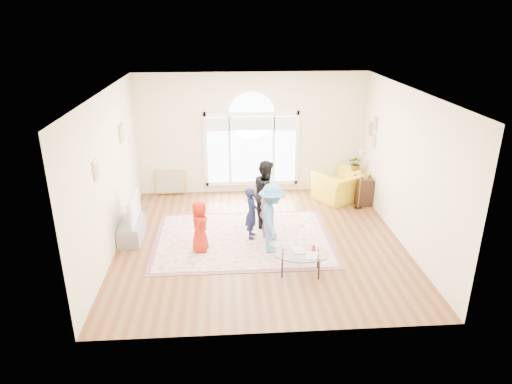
{
  "coord_description": "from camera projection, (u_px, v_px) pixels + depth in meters",
  "views": [
    {
      "loc": [
        -0.69,
        -8.69,
        4.58
      ],
      "look_at": [
        -0.07,
        0.3,
        1.03
      ],
      "focal_mm": 32.0,
      "sensor_mm": 36.0,
      "label": 1
    }
  ],
  "objects": [
    {
      "name": "tv_console",
      "position": [
        132.0,
        230.0,
        9.81
      ],
      "size": [
        0.45,
        1.0,
        0.42
      ],
      "primitive_type": "cube",
      "color": "gray",
      "rests_on": "ground"
    },
    {
      "name": "side_cabinet",
      "position": [
        363.0,
        191.0,
        11.62
      ],
      "size": [
        0.4,
        0.5,
        0.7
      ],
      "primitive_type": "cube",
      "color": "black",
      "rests_on": "ground"
    },
    {
      "name": "coffee_table",
      "position": [
        301.0,
        254.0,
        8.46
      ],
      "size": [
        1.14,
        0.83,
        0.54
      ],
      "rotation": [
        0.0,
        0.0,
        -0.15
      ],
      "color": "silver",
      "rests_on": "ground"
    },
    {
      "name": "armchair",
      "position": [
        340.0,
        186.0,
        11.83
      ],
      "size": [
        1.55,
        1.5,
        0.77
      ],
      "primitive_type": "imported",
      "rotation": [
        0.0,
        0.0,
        3.7
      ],
      "color": "yellow",
      "rests_on": "ground"
    },
    {
      "name": "room_shell",
      "position": [
        252.0,
        137.0,
        11.84
      ],
      "size": [
        6.0,
        6.0,
        6.0
      ],
      "color": "#F6ECBD",
      "rests_on": "ground"
    },
    {
      "name": "area_rug",
      "position": [
        243.0,
        239.0,
        9.88
      ],
      "size": [
        3.6,
        2.6,
        0.02
      ],
      "primitive_type": "cube",
      "color": "beige",
      "rests_on": "ground"
    },
    {
      "name": "child_navy",
      "position": [
        252.0,
        213.0,
        9.74
      ],
      "size": [
        0.31,
        0.44,
        1.14
      ],
      "primitive_type": "imported",
      "rotation": [
        0.0,
        0.0,
        1.46
      ],
      "color": "#151A3C",
      "rests_on": "area_rug"
    },
    {
      "name": "television",
      "position": [
        130.0,
        209.0,
        9.63
      ],
      "size": [
        0.17,
        1.01,
        0.58
      ],
      "color": "black",
      "rests_on": "tv_console"
    },
    {
      "name": "ground",
      "position": [
        260.0,
        241.0,
        9.79
      ],
      "size": [
        6.0,
        6.0,
        0.0
      ],
      "primitive_type": "plane",
      "color": "brown",
      "rests_on": "ground"
    },
    {
      "name": "child_red",
      "position": [
        200.0,
        226.0,
        9.2
      ],
      "size": [
        0.4,
        0.56,
        1.08
      ],
      "primitive_type": "imported",
      "rotation": [
        0.0,
        0.0,
        1.45
      ],
      "color": "red",
      "rests_on": "area_rug"
    },
    {
      "name": "child_blue",
      "position": [
        272.0,
        218.0,
        9.12
      ],
      "size": [
        0.56,
        0.95,
        1.44
      ],
      "primitive_type": "imported",
      "rotation": [
        0.0,
        0.0,
        1.54
      ],
      "color": "#4C89C4",
      "rests_on": "area_rug"
    },
    {
      "name": "child_black",
      "position": [
        266.0,
        193.0,
        10.28
      ],
      "size": [
        0.6,
        0.76,
        1.53
      ],
      "primitive_type": "imported",
      "rotation": [
        0.0,
        0.0,
        1.54
      ],
      "color": "black",
      "rests_on": "area_rug"
    },
    {
      "name": "floor_lamp",
      "position": [
        362.0,
        159.0,
        10.99
      ],
      "size": [
        0.25,
        0.25,
        1.51
      ],
      "color": "black",
      "rests_on": "ground"
    },
    {
      "name": "rug_border",
      "position": [
        243.0,
        239.0,
        9.88
      ],
      "size": [
        3.8,
        2.8,
        0.01
      ],
      "primitive_type": "cube",
      "color": "#844E57",
      "rests_on": "ground"
    },
    {
      "name": "plant_pedestal",
      "position": [
        354.0,
        184.0,
        12.1
      ],
      "size": [
        0.2,
        0.2,
        0.7
      ],
      "primitive_type": "cylinder",
      "color": "white",
      "rests_on": "ground"
    },
    {
      "name": "leaning_picture",
      "position": [
        171.0,
        194.0,
        12.34
      ],
      "size": [
        0.8,
        0.14,
        0.62
      ],
      "primitive_type": "cube",
      "rotation": [
        -0.14,
        0.0,
        0.0
      ],
      "color": "tan",
      "rests_on": "ground"
    },
    {
      "name": "potted_plant",
      "position": [
        356.0,
        163.0,
        11.89
      ],
      "size": [
        0.48,
        0.44,
        0.43
      ],
      "primitive_type": "imported",
      "rotation": [
        0.0,
        0.0,
        -0.32
      ],
      "color": "#33722D",
      "rests_on": "plant_pedestal"
    },
    {
      "name": "child_pink",
      "position": [
        267.0,
        213.0,
        9.64
      ],
      "size": [
        0.46,
        0.77,
        1.23
      ],
      "primitive_type": "imported",
      "rotation": [
        0.0,
        0.0,
        1.8
      ],
      "color": "#DD9FB2",
      "rests_on": "area_rug"
    }
  ]
}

